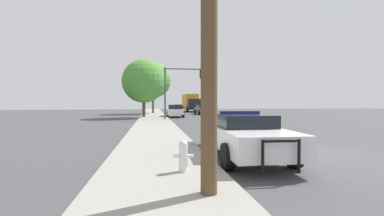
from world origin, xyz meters
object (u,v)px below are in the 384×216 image
(fire_hydrant, at_px, (183,155))
(tree_sidewalk_mid, at_px, (144,81))
(car_background_distant, at_px, (178,107))
(car_background_oncoming, at_px, (203,109))
(tree_sidewalk_far, at_px, (153,80))
(box_truck, at_px, (191,102))
(police_car, at_px, (241,133))
(traffic_light, at_px, (181,82))
(car_background_midblock, at_px, (175,111))

(fire_hydrant, distance_m, tree_sidewalk_mid, 23.25)
(fire_hydrant, height_order, car_background_distant, car_background_distant)
(fire_hydrant, distance_m, car_background_oncoming, 30.65)
(car_background_distant, distance_m, car_background_oncoming, 15.65)
(car_background_distant, relative_size, tree_sidewalk_far, 0.54)
(fire_hydrant, height_order, box_truck, box_truck)
(police_car, height_order, tree_sidewalk_mid, tree_sidewalk_mid)
(tree_sidewalk_far, bearing_deg, tree_sidewalk_mid, -96.08)
(box_truck, bearing_deg, traffic_light, 77.20)
(tree_sidewalk_mid, distance_m, tree_sidewalk_far, 9.97)
(police_car, distance_m, fire_hydrant, 2.99)
(tree_sidewalk_mid, relative_size, tree_sidewalk_far, 0.83)
(traffic_light, xyz_separation_m, car_background_oncoming, (4.40, 10.99, -2.97))
(car_background_midblock, bearing_deg, tree_sidewalk_far, 109.09)
(traffic_light, height_order, car_background_midblock, traffic_light)
(traffic_light, relative_size, car_background_midblock, 1.21)
(police_car, xyz_separation_m, fire_hydrant, (-2.17, -2.05, -0.23))
(tree_sidewalk_mid, bearing_deg, box_truck, 65.74)
(fire_hydrant, distance_m, car_background_distant, 45.69)
(car_background_distant, height_order, tree_sidewalk_mid, tree_sidewalk_mid)
(fire_hydrant, xyz_separation_m, traffic_light, (2.06, 18.97, 3.16))
(car_background_distant, bearing_deg, tree_sidewalk_mid, -103.20)
(box_truck, distance_m, tree_sidewalk_mid, 19.48)
(traffic_light, bearing_deg, fire_hydrant, -96.19)
(police_car, relative_size, car_background_distant, 1.33)
(fire_hydrant, height_order, tree_sidewalk_far, tree_sidewalk_far)
(box_truck, height_order, tree_sidewalk_far, tree_sidewalk_far)
(fire_hydrant, relative_size, car_background_oncoming, 0.17)
(fire_hydrant, distance_m, traffic_light, 19.35)
(police_car, xyz_separation_m, car_background_midblock, (-0.21, 21.75, 0.00))
(traffic_light, bearing_deg, tree_sidewalk_far, 100.70)
(car_background_oncoming, bearing_deg, box_truck, -91.16)
(car_background_midblock, xyz_separation_m, car_background_distant, (2.47, 21.67, -0.06))
(box_truck, bearing_deg, fire_hydrant, 79.55)
(police_car, bearing_deg, traffic_light, -87.57)
(traffic_light, bearing_deg, police_car, -89.63)
(tree_sidewalk_mid, height_order, tree_sidewalk_far, tree_sidewalk_far)
(car_background_distant, height_order, tree_sidewalk_far, tree_sidewalk_far)
(police_car, bearing_deg, car_background_midblock, -87.38)
(fire_hydrant, bearing_deg, car_background_distant, 84.44)
(tree_sidewalk_far, bearing_deg, fire_hydrant, -89.04)
(box_truck, bearing_deg, car_background_distant, -70.28)
(traffic_light, height_order, car_background_distant, traffic_light)
(car_background_oncoming, height_order, box_truck, box_truck)
(car_background_midblock, bearing_deg, box_truck, 78.81)
(car_background_distant, xyz_separation_m, tree_sidewalk_far, (-4.97, -12.69, 4.35))
(fire_hydrant, bearing_deg, traffic_light, 83.81)
(car_background_midblock, relative_size, car_background_oncoming, 0.94)
(tree_sidewalk_far, bearing_deg, box_truck, 48.40)
(tree_sidewalk_mid, bearing_deg, traffic_light, -47.17)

